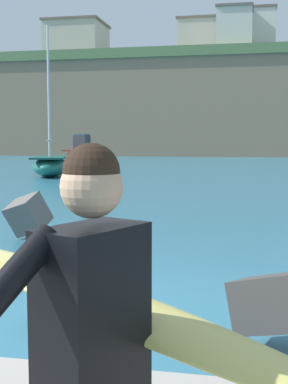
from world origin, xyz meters
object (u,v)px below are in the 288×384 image
(boat_near_left, at_px, (51,165))
(boat_far_left, at_px, (81,153))
(station_building_west, at_px, (258,31))
(station_building_annex, at_px, (77,44))
(station_building_east, at_px, (235,31))
(surfer_with_board, at_px, (106,348))
(station_building_central, at_px, (207,40))

(boat_near_left, xyz_separation_m, boat_far_left, (-5.15, 20.81, 0.17))
(station_building_west, bearing_deg, station_building_annex, 168.54)
(boat_near_left, relative_size, station_building_west, 1.43)
(boat_near_left, height_order, station_building_east, station_building_east)
(station_building_west, bearing_deg, surfer_with_board, -90.71)
(surfer_with_board, xyz_separation_m, boat_far_left, (-15.60, 46.73, -0.48))
(surfer_with_board, xyz_separation_m, station_building_east, (-1.93, 67.04, 14.32))
(surfer_with_board, bearing_deg, boat_near_left, 111.96)
(boat_near_left, distance_m, station_building_annex, 53.39)
(surfer_with_board, bearing_deg, station_building_central, 94.69)
(boat_far_left, xyz_separation_m, station_building_central, (9.45, 28.16, 15.20))
(station_building_west, relative_size, station_building_central, 0.70)
(boat_far_left, height_order, station_building_east, station_building_east)
(station_building_east, bearing_deg, station_building_central, 118.22)
(station_building_central, relative_size, station_building_east, 1.08)
(station_building_west, xyz_separation_m, station_building_annex, (-26.17, 5.30, 0.27))
(station_building_west, height_order, station_building_central, station_building_central)
(boat_far_left, distance_m, station_building_east, 28.61)
(surfer_with_board, height_order, station_building_east, station_building_east)
(boat_near_left, height_order, station_building_west, station_building_west)
(boat_near_left, distance_m, station_building_east, 44.59)
(surfer_with_board, xyz_separation_m, boat_near_left, (-10.45, 25.92, -0.65))
(station_building_central, bearing_deg, surfer_with_board, -85.31)
(station_building_west, bearing_deg, boat_near_left, -104.55)
(station_building_annex, bearing_deg, boat_near_left, -73.09)
(station_building_east, bearing_deg, station_building_west, 41.26)
(station_building_central, distance_m, station_building_annex, 19.17)
(boat_far_left, relative_size, station_building_west, 0.76)
(station_building_west, height_order, station_building_annex, station_building_annex)
(station_building_annex, bearing_deg, boat_far_left, -70.90)
(boat_near_left, bearing_deg, station_building_annex, 106.91)
(boat_near_left, xyz_separation_m, station_building_annex, (-14.86, 48.87, 15.55))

